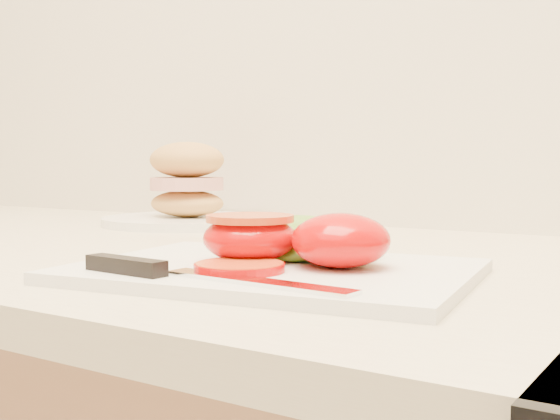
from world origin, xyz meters
The scene contains 8 objects.
cutting_board centered at (-0.08, 1.54, 0.94)m, with size 0.32×0.23×0.01m, color white.
tomato_half_dome centered at (-0.02, 1.56, 0.96)m, with size 0.08×0.08×0.04m, color #D50302.
tomato_half_cut centered at (-0.10, 1.55, 0.96)m, with size 0.08×0.08×0.04m.
tomato_slice_0 centered at (-0.08, 1.50, 0.94)m, with size 0.07×0.07×0.01m, color #D95C22.
lettuce_leaf_0 centered at (-0.10, 1.61, 0.95)m, with size 0.16×0.11×0.03m, color #5B9F2A.
lettuce_leaf_1 centered at (-0.06, 1.62, 0.95)m, with size 0.10×0.07×0.02m, color #5B9F2A.
knife centered at (-0.10, 1.45, 0.94)m, with size 0.23×0.04×0.01m.
sandwich_plate centered at (-0.45, 1.87, 0.98)m, with size 0.25×0.25×0.12m.
Camera 1 is at (0.24, 1.07, 1.03)m, focal length 45.00 mm.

